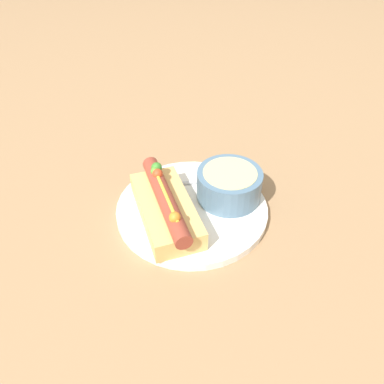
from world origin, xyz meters
TOP-DOWN VIEW (x-y plane):
  - ground_plane at (0.00, 0.00)m, footprint 4.00×4.00m
  - dinner_plate at (0.00, 0.00)m, footprint 0.24×0.24m
  - hot_dog at (0.01, -0.05)m, footprint 0.19×0.08m
  - soup_bowl at (0.00, 0.06)m, footprint 0.10×0.10m
  - spoon at (-0.05, 0.03)m, footprint 0.05×0.14m

SIDE VIEW (x-z plane):
  - ground_plane at x=0.00m, z-range 0.00..0.00m
  - dinner_plate at x=0.00m, z-range 0.00..0.01m
  - spoon at x=-0.05m, z-range 0.01..0.02m
  - hot_dog at x=0.01m, z-range 0.01..0.07m
  - soup_bowl at x=0.00m, z-range 0.02..0.07m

